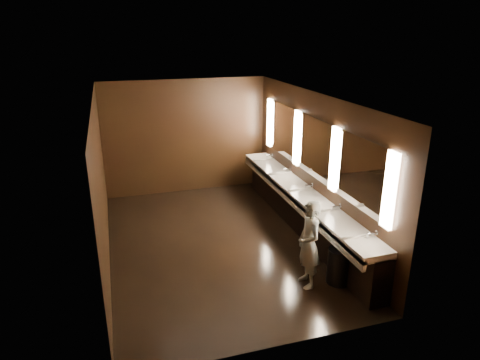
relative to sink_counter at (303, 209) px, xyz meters
The scene contains 10 objects.
floor 1.86m from the sink_counter, behind, with size 6.00×6.00×0.00m, color black.
ceiling 2.92m from the sink_counter, behind, with size 4.00×6.00×0.02m, color #2D2D2B.
wall_back 3.61m from the sink_counter, 120.87° to the left, with size 4.00×0.02×2.80m, color black.
wall_front 3.61m from the sink_counter, 120.87° to the right, with size 4.00×0.02×2.80m, color black.
wall_left 3.90m from the sink_counter, behind, with size 0.02×6.00×2.80m, color black.
wall_right 0.93m from the sink_counter, ahead, with size 0.02×6.00×2.80m, color black.
sink_counter is the anchor object (origin of this frame).
mirror_band 1.27m from the sink_counter, ahead, with size 0.06×5.03×1.15m.
person 1.95m from the sink_counter, 112.25° to the right, with size 0.53×0.35×1.45m, color #89B6CD.
trash_bin 1.91m from the sink_counter, 96.60° to the right, with size 0.39×0.39×0.60m, color black.
Camera 1 is at (-1.74, -7.20, 3.95)m, focal length 32.00 mm.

